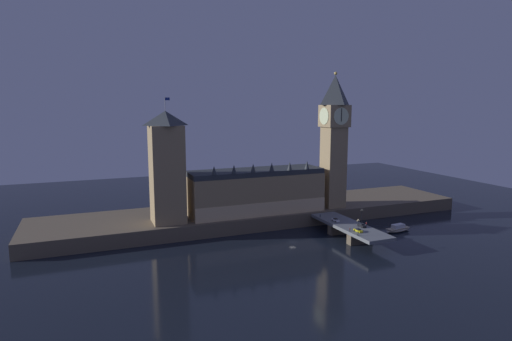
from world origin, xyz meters
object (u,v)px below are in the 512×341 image
clock_tower (334,137)px  boat_downstream (398,229)px  street_lamp_near (358,225)px  pedestrian_near_rail (350,229)px  street_lamp_mid (362,214)px  car_southbound_lead (362,225)px  pedestrian_mid_walk (366,224)px  car_northbound_lead (336,220)px  victoria_tower (167,167)px  pedestrian_far_rail (320,216)px  car_northbound_trail (358,230)px

clock_tower → boat_downstream: bearing=-62.5°
street_lamp_near → pedestrian_near_rail: bearing=86.4°
clock_tower → street_lamp_mid: clock_tower is taller
car_southbound_lead → pedestrian_mid_walk: size_ratio=2.59×
street_lamp_mid → boat_downstream: size_ratio=0.46×
clock_tower → car_northbound_lead: (-13.48, -24.55, -35.93)m
victoria_tower → boat_downstream: victoria_tower is taller
victoria_tower → pedestrian_far_rail: (68.00, -17.72, -24.37)m
clock_tower → pedestrian_near_rail: clock_tower is taller
street_lamp_mid → boat_downstream: street_lamp_mid is taller
car_northbound_trail → boat_downstream: (29.86, 10.41, -5.54)m
clock_tower → pedestrian_near_rail: size_ratio=43.20×
victoria_tower → boat_downstream: (100.75, -33.45, -30.21)m
clock_tower → pedestrian_mid_walk: (-4.80, -35.72, -35.73)m
car_southbound_lead → pedestrian_near_rail: pedestrian_near_rail is taller
car_northbound_trail → street_lamp_near: street_lamp_near is taller
pedestrian_far_rail → street_lamp_mid: street_lamp_mid is taller
clock_tower → street_lamp_mid: bearing=-97.9°
pedestrian_far_rail → clock_tower: bearing=43.9°
pedestrian_near_rail → street_lamp_mid: (11.97, 8.44, 3.29)m
street_lamp_mid → pedestrian_far_rail: bearing=127.1°
car_southbound_lead → street_lamp_mid: 6.76m
clock_tower → pedestrian_near_rail: (-16.37, -40.01, -35.76)m
victoria_tower → street_lamp_mid: (79.97, -33.52, -21.16)m
pedestrian_far_rail → car_northbound_lead: bearing=-71.8°
pedestrian_mid_walk → boat_downstream: (21.18, 4.22, -5.79)m
street_lamp_near → car_northbound_lead: bearing=81.4°
car_southbound_lead → clock_tower: bearing=78.1°
clock_tower → car_southbound_lead: 51.69m
street_lamp_mid → pedestrian_mid_walk: bearing=-95.5°
victoria_tower → car_southbound_lead: 89.18m
clock_tower → boat_downstream: 54.63m
street_lamp_near → street_lamp_mid: (12.37, 14.72, -0.13)m
car_northbound_trail → pedestrian_mid_walk: (8.67, 6.19, 0.25)m
clock_tower → pedestrian_far_rail: 42.31m
pedestrian_far_rail → victoria_tower: bearing=165.4°
pedestrian_mid_walk → street_lamp_near: street_lamp_near is taller
clock_tower → pedestrian_near_rail: 56.11m
street_lamp_near → street_lamp_mid: bearing=50.0°
clock_tower → car_southbound_lead: clock_tower is taller
victoria_tower → car_northbound_trail: 86.94m
car_northbound_trail → street_lamp_near: (-3.29, -4.38, 3.64)m
pedestrian_near_rail → street_lamp_near: (-0.40, -6.28, 3.42)m
clock_tower → boat_downstream: clock_tower is taller
clock_tower → car_northbound_lead: bearing=-118.8°
car_northbound_trail → pedestrian_near_rail: pedestrian_near_rail is taller
car_northbound_lead → pedestrian_far_rail: (-2.89, 8.78, 0.25)m
car_southbound_lead → street_lamp_near: (-9.07, -9.91, 3.56)m
car_northbound_trail → street_lamp_mid: 14.20m
clock_tower → pedestrian_far_rail: size_ratio=39.68×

